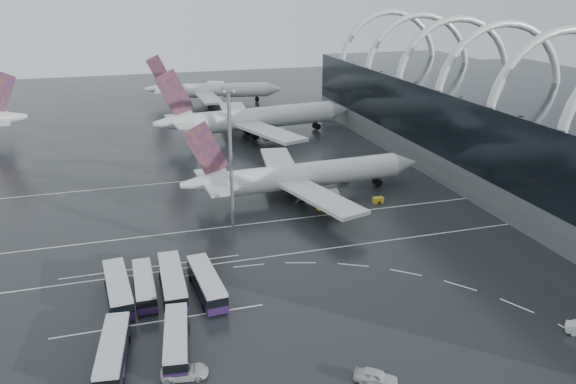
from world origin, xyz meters
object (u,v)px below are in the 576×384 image
object	(u,v)px
bus_row_near_d	(207,283)
bus_row_far_c	(176,340)
airliner_gate_c	(212,91)
bus_row_near_a	(118,288)
gse_cart_belly_b	(343,179)
bus_row_near_b	(144,285)
gse_cart_belly_a	(378,200)
gse_cart_belly_c	(323,207)
airliner_main	(302,176)
floodlight_mast	(230,142)
bus_row_near_c	(172,282)
bus_row_far_a	(113,352)
gse_cart_belly_e	(324,171)
van_curve_b	(376,377)
airliner_gate_b	(254,119)
van_curve_a	(185,372)

from	to	relation	value
bus_row_near_d	bus_row_far_c	distance (m)	13.72
airliner_gate_c	bus_row_near_a	bearing A→B (deg)	-94.26
gse_cart_belly_b	bus_row_near_a	bearing A→B (deg)	-142.42
bus_row_near_b	gse_cart_belly_a	world-z (taller)	bus_row_near_b
bus_row_near_d	gse_cart_belly_a	world-z (taller)	bus_row_near_d
airliner_gate_c	gse_cart_belly_c	bearing A→B (deg)	-77.78
bus_row_near_a	airliner_main	bearing A→B (deg)	-54.47
floodlight_mast	gse_cart_belly_b	world-z (taller)	floodlight_mast
bus_row_near_c	bus_row_far_a	world-z (taller)	bus_row_near_c
floodlight_mast	bus_row_near_b	bearing A→B (deg)	-130.37
bus_row_far_c	floodlight_mast	size ratio (longest dim) A/B	0.48
airliner_main	bus_row_near_c	distance (m)	44.21
airliner_gate_c	bus_row_far_a	size ratio (longest dim) A/B	3.93
bus_row_far_a	gse_cart_belly_e	xyz separation A→B (m)	(48.15, 59.47, -1.07)
bus_row_near_c	bus_row_near_d	xyz separation A→B (m)	(4.68, -1.63, -0.08)
gse_cart_belly_a	gse_cart_belly_b	size ratio (longest dim) A/B	0.88
van_curve_b	bus_row_near_c	bearing A→B (deg)	72.80
bus_row_near_c	gse_cart_belly_a	bearing A→B (deg)	-60.53
airliner_main	gse_cart_belly_b	bearing A→B (deg)	24.52
airliner_gate_c	bus_row_far_c	size ratio (longest dim) A/B	4.06
floodlight_mast	bus_row_near_d	bearing A→B (deg)	-110.67
bus_row_far_a	airliner_gate_b	bearing A→B (deg)	-15.58
airliner_gate_c	gse_cart_belly_e	bearing A→B (deg)	-72.49
airliner_main	floodlight_mast	bearing A→B (deg)	-149.44
airliner_gate_c	bus_row_far_a	bearing A→B (deg)	-93.13
bus_row_near_a	bus_row_far_c	world-z (taller)	bus_row_near_a
gse_cart_belly_e	van_curve_a	bearing A→B (deg)	-122.25
bus_row_far_c	gse_cart_belly_b	xyz separation A→B (m)	(43.09, 52.69, -1.01)
gse_cart_belly_a	bus_row_far_a	bearing A→B (deg)	-143.51
airliner_gate_b	bus_row_near_a	distance (m)	91.97
gse_cart_belly_a	bus_row_near_d	bearing A→B (deg)	-146.74
van_curve_a	bus_row_near_a	bearing A→B (deg)	27.94
bus_row_near_c	airliner_main	bearing A→B (deg)	-42.43
airliner_main	bus_row_far_c	distance (m)	55.91
bus_row_near_d	van_curve_b	xyz separation A→B (m)	(15.05, -24.84, -0.96)
bus_row_far_a	van_curve_a	bearing A→B (deg)	-114.41
van_curve_a	floodlight_mast	distance (m)	44.97
gse_cart_belly_b	bus_row_near_b	bearing A→B (deg)	-140.49
van_curve_b	bus_row_far_a	bearing A→B (deg)	103.15
airliner_main	gse_cart_belly_b	size ratio (longest dim) A/B	22.01
gse_cart_belly_c	gse_cart_belly_e	xyz separation A→B (m)	(7.95, 20.98, 0.06)
airliner_gate_b	bus_row_far_a	world-z (taller)	airliner_gate_b
floodlight_mast	gse_cart_belly_b	size ratio (longest dim) A/B	10.81
bus_row_near_b	floodlight_mast	size ratio (longest dim) A/B	0.46
bus_row_far_c	airliner_main	bearing A→B (deg)	-26.99
airliner_main	gse_cart_belly_a	world-z (taller)	airliner_main
airliner_main	floodlight_mast	world-z (taller)	floodlight_mast
airliner_gate_c	gse_cart_belly_a	world-z (taller)	airliner_gate_c
bus_row_far_a	van_curve_b	distance (m)	30.52
bus_row_far_a	van_curve_b	bearing A→B (deg)	-106.04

